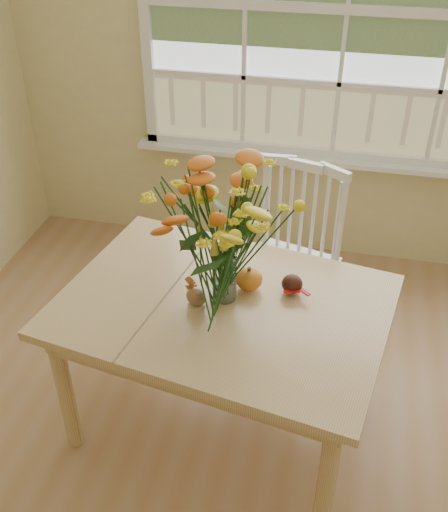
# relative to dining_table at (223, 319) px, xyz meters

# --- Properties ---
(wall_back) EXTENTS (4.00, 0.02, 2.70)m
(wall_back) POSITION_rel_dining_table_xyz_m (0.33, 1.56, 0.73)
(wall_back) COLOR beige
(wall_back) RESTS_ON floor
(window) EXTENTS (2.42, 0.12, 1.74)m
(window) POSITION_rel_dining_table_xyz_m (0.33, 1.52, 0.91)
(window) COLOR silver
(window) RESTS_ON wall_back
(dining_table) EXTENTS (1.47, 1.16, 0.71)m
(dining_table) POSITION_rel_dining_table_xyz_m (0.00, 0.00, 0.00)
(dining_table) COLOR tan
(dining_table) RESTS_ON floor
(windsor_chair) EXTENTS (0.55, 0.54, 0.99)m
(windsor_chair) POSITION_rel_dining_table_xyz_m (0.21, 0.68, -0.07)
(windsor_chair) COLOR white
(windsor_chair) RESTS_ON floor
(flower_vase) EXTENTS (0.45, 0.45, 0.54)m
(flower_vase) POSITION_rel_dining_table_xyz_m (-0.00, 0.03, 0.42)
(flower_vase) COLOR white
(flower_vase) RESTS_ON dining_table
(pumpkin) EXTENTS (0.12, 0.12, 0.09)m
(pumpkin) POSITION_rel_dining_table_xyz_m (0.09, 0.12, 0.14)
(pumpkin) COLOR orange
(pumpkin) RESTS_ON dining_table
(turkey_figurine) EXTENTS (0.11, 0.10, 0.11)m
(turkey_figurine) POSITION_rel_dining_table_xyz_m (-0.10, -0.05, 0.14)
(turkey_figurine) COLOR #CCB78C
(turkey_figurine) RESTS_ON dining_table
(dark_gourd) EXTENTS (0.13, 0.10, 0.08)m
(dark_gourd) POSITION_rel_dining_table_xyz_m (0.27, 0.13, 0.13)
(dark_gourd) COLOR #38160F
(dark_gourd) RESTS_ON dining_table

